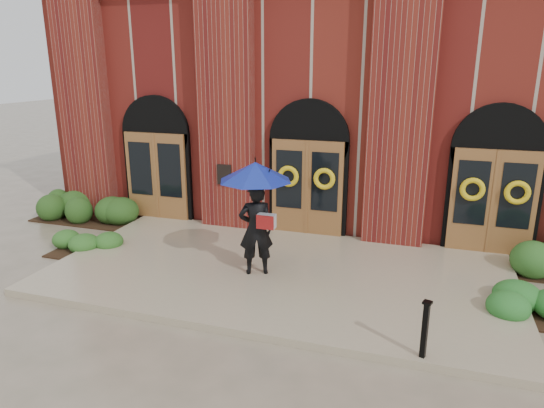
% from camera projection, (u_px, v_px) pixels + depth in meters
% --- Properties ---
extents(ground, '(90.00, 90.00, 0.00)m').
position_uv_depth(ground, '(276.00, 278.00, 10.66)').
color(ground, gray).
rests_on(ground, ground).
extents(landing, '(10.00, 5.30, 0.15)m').
position_uv_depth(landing, '(278.00, 272.00, 10.77)').
color(landing, tan).
rests_on(landing, ground).
extents(church_building, '(16.20, 12.53, 7.00)m').
position_uv_depth(church_building, '(348.00, 93.00, 17.71)').
color(church_building, maroon).
rests_on(church_building, ground).
extents(man_with_umbrella, '(2.02, 2.02, 2.46)m').
position_uv_depth(man_with_umbrella, '(256.00, 197.00, 10.10)').
color(man_with_umbrella, black).
rests_on(man_with_umbrella, landing).
extents(metal_post, '(0.16, 0.16, 0.95)m').
position_uv_depth(metal_post, '(425.00, 328.00, 7.41)').
color(metal_post, black).
rests_on(metal_post, landing).
extents(hedge_wall_left, '(2.94, 1.18, 0.75)m').
position_uv_depth(hedge_wall_left, '(87.00, 208.00, 14.52)').
color(hedge_wall_left, '#234517').
rests_on(hedge_wall_left, ground).
extents(hedge_front_left, '(1.25, 1.07, 0.44)m').
position_uv_depth(hedge_front_left, '(82.00, 243.00, 12.10)').
color(hedge_front_left, '#29571E').
rests_on(hedge_front_left, ground).
extents(hedge_front_right, '(1.44, 1.24, 0.51)m').
position_uv_depth(hedge_front_right, '(535.00, 301.00, 9.08)').
color(hedge_front_right, '#236022').
rests_on(hedge_front_right, ground).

